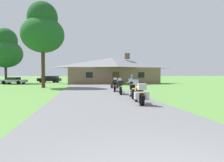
% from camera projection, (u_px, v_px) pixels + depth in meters
% --- Properties ---
extents(ground_plane, '(500.00, 500.00, 0.00)m').
position_uv_depth(ground_plane, '(94.00, 89.00, 22.32)').
color(ground_plane, '#56893D').
extents(asphalt_driveway, '(6.40, 80.00, 0.06)m').
position_uv_depth(asphalt_driveway, '(95.00, 90.00, 20.34)').
color(asphalt_driveway, slate).
rests_on(asphalt_driveway, ground).
extents(motorcycle_orange_nearest_to_camera, '(0.79, 2.08, 1.30)m').
position_uv_depth(motorcycle_orange_nearest_to_camera, '(140.00, 94.00, 10.60)').
color(motorcycle_orange_nearest_to_camera, black).
rests_on(motorcycle_orange_nearest_to_camera, asphalt_driveway).
extents(motorcycle_red_second_in_row, '(0.75, 2.08, 1.30)m').
position_uv_depth(motorcycle_red_second_in_row, '(132.00, 90.00, 13.37)').
color(motorcycle_red_second_in_row, black).
rests_on(motorcycle_red_second_in_row, asphalt_driveway).
extents(motorcycle_orange_third_in_row, '(0.73, 2.08, 1.30)m').
position_uv_depth(motorcycle_orange_third_in_row, '(120.00, 87.00, 16.15)').
color(motorcycle_orange_third_in_row, black).
rests_on(motorcycle_orange_third_in_row, asphalt_driveway).
extents(motorcycle_yellow_farthest_in_row, '(0.97, 2.07, 1.30)m').
position_uv_depth(motorcycle_yellow_farthest_in_row, '(115.00, 86.00, 18.81)').
color(motorcycle_yellow_farthest_in_row, black).
rests_on(motorcycle_yellow_farthest_in_row, asphalt_driveway).
extents(stone_lodge, '(16.82, 8.72, 5.75)m').
position_uv_depth(stone_lodge, '(112.00, 70.00, 37.44)').
color(stone_lodge, brown).
rests_on(stone_lodge, ground).
extents(bystander_blue_shirt_near_lodge, '(0.34, 0.52, 1.67)m').
position_uv_depth(bystander_blue_shirt_near_lodge, '(132.00, 79.00, 29.77)').
color(bystander_blue_shirt_near_lodge, navy).
rests_on(bystander_blue_shirt_near_lodge, ground).
extents(tree_left_far, '(6.09, 6.09, 10.29)m').
position_uv_depth(tree_left_far, '(5.00, 50.00, 36.81)').
color(tree_left_far, '#422D19').
rests_on(tree_left_far, ground).
extents(tree_left_near, '(5.27, 5.27, 10.71)m').
position_uv_depth(tree_left_near, '(43.00, 30.00, 24.62)').
color(tree_left_near, '#422D19').
rests_on(tree_left_near, ground).
extents(parked_black_suv_far_left, '(4.92, 2.97, 1.40)m').
position_uv_depth(parked_black_suv_far_left, '(50.00, 79.00, 41.33)').
color(parked_black_suv_far_left, black).
rests_on(parked_black_suv_far_left, ground).
extents(parked_silver_sedan_far_left, '(4.48, 2.62, 1.20)m').
position_uv_depth(parked_silver_sedan_far_left, '(14.00, 80.00, 34.61)').
color(parked_silver_sedan_far_left, '#ADAFB7').
rests_on(parked_silver_sedan_far_left, ground).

